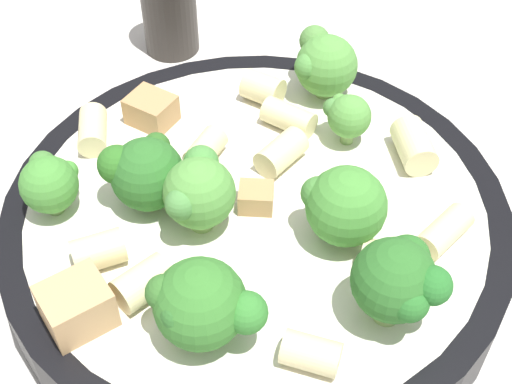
# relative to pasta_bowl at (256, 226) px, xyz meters

# --- Properties ---
(ground_plane) EXTENTS (2.00, 2.00, 0.00)m
(ground_plane) POSITION_rel_pasta_bowl_xyz_m (0.00, 0.00, -0.02)
(ground_plane) COLOR beige
(pasta_bowl) EXTENTS (0.25, 0.25, 0.04)m
(pasta_bowl) POSITION_rel_pasta_bowl_xyz_m (0.00, 0.00, 0.00)
(pasta_bowl) COLOR black
(pasta_bowl) RESTS_ON ground_plane
(broccoli_floret_0) EXTENTS (0.04, 0.04, 0.04)m
(broccoli_floret_0) POSITION_rel_pasta_bowl_xyz_m (0.05, -0.00, 0.04)
(broccoli_floret_0) COLOR #84AD60
(broccoli_floret_0) RESTS_ON pasta_bowl
(broccoli_floret_1) EXTENTS (0.03, 0.03, 0.03)m
(broccoli_floret_1) POSITION_rel_pasta_bowl_xyz_m (0.10, 0.01, 0.03)
(broccoli_floret_1) COLOR #84AD60
(broccoli_floret_1) RESTS_ON pasta_bowl
(broccoli_floret_2) EXTENTS (0.04, 0.04, 0.04)m
(broccoli_floret_2) POSITION_rel_pasta_bowl_xyz_m (-0.04, 0.02, 0.04)
(broccoli_floret_2) COLOR #9EC175
(broccoli_floret_2) RESTS_ON pasta_bowl
(broccoli_floret_3) EXTENTS (0.04, 0.04, 0.04)m
(broccoli_floret_3) POSITION_rel_pasta_bowl_xyz_m (-0.06, 0.06, 0.04)
(broccoli_floret_3) COLOR #93B766
(broccoli_floret_3) RESTS_ON pasta_bowl
(broccoli_floret_4) EXTENTS (0.04, 0.04, 0.04)m
(broccoli_floret_4) POSITION_rel_pasta_bowl_xyz_m (0.02, 0.08, 0.04)
(broccoli_floret_4) COLOR #84AD60
(broccoli_floret_4) RESTS_ON pasta_bowl
(broccoli_floret_5) EXTENTS (0.03, 0.04, 0.04)m
(broccoli_floret_5) POSITION_rel_pasta_bowl_xyz_m (0.03, 0.01, 0.04)
(broccoli_floret_5) COLOR #93B766
(broccoli_floret_5) RESTS_ON pasta_bowl
(broccoli_floret_6) EXTENTS (0.04, 0.04, 0.04)m
(broccoli_floret_6) POSITION_rel_pasta_bowl_xyz_m (-0.03, -0.09, 0.04)
(broccoli_floret_6) COLOR #84AD60
(broccoli_floret_6) RESTS_ON pasta_bowl
(broccoli_floret_7) EXTENTS (0.03, 0.02, 0.03)m
(broccoli_floret_7) POSITION_rel_pasta_bowl_xyz_m (-0.05, -0.05, 0.03)
(broccoli_floret_7) COLOR #84AD60
(broccoli_floret_7) RESTS_ON pasta_bowl
(rigatoni_0) EXTENTS (0.03, 0.03, 0.01)m
(rigatoni_0) POSITION_rel_pasta_bowl_xyz_m (-0.01, -0.06, 0.02)
(rigatoni_0) COLOR beige
(rigatoni_0) RESTS_ON pasta_bowl
(rigatoni_1) EXTENTS (0.02, 0.03, 0.02)m
(rigatoni_1) POSITION_rel_pasta_bowl_xyz_m (-0.08, -0.04, 0.02)
(rigatoni_1) COLOR beige
(rigatoni_1) RESTS_ON pasta_bowl
(rigatoni_2) EXTENTS (0.03, 0.03, 0.02)m
(rigatoni_2) POSITION_rel_pasta_bowl_xyz_m (-0.01, -0.03, 0.02)
(rigatoni_2) COLOR beige
(rigatoni_2) RESTS_ON pasta_bowl
(rigatoni_3) EXTENTS (0.03, 0.02, 0.02)m
(rigatoni_3) POSITION_rel_pasta_bowl_xyz_m (0.07, 0.04, 0.02)
(rigatoni_3) COLOR beige
(rigatoni_3) RESTS_ON pasta_bowl
(rigatoni_4) EXTENTS (0.03, 0.03, 0.01)m
(rigatoni_4) POSITION_rel_pasta_bowl_xyz_m (-0.09, 0.02, 0.02)
(rigatoni_4) COLOR beige
(rigatoni_4) RESTS_ON pasta_bowl
(rigatoni_5) EXTENTS (0.03, 0.03, 0.02)m
(rigatoni_5) POSITION_rel_pasta_bowl_xyz_m (0.05, 0.06, 0.02)
(rigatoni_5) COLOR beige
(rigatoni_5) RESTS_ON pasta_bowl
(rigatoni_6) EXTENTS (0.03, 0.02, 0.01)m
(rigatoni_6) POSITION_rel_pasta_bowl_xyz_m (-0.03, 0.09, 0.02)
(rigatoni_6) COLOR beige
(rigatoni_6) RESTS_ON pasta_bowl
(rigatoni_7) EXTENTS (0.02, 0.03, 0.01)m
(rigatoni_7) POSITION_rel_pasta_bowl_xyz_m (0.09, -0.04, 0.02)
(rigatoni_7) COLOR beige
(rigatoni_7) RESTS_ON pasta_bowl
(rigatoni_8) EXTENTS (0.03, 0.03, 0.02)m
(rigatoni_8) POSITION_rel_pasta_bowl_xyz_m (-0.00, -0.08, 0.02)
(rigatoni_8) COLOR beige
(rigatoni_8) RESTS_ON pasta_bowl
(rigatoni_9) EXTENTS (0.03, 0.02, 0.01)m
(rigatoni_9) POSITION_rel_pasta_bowl_xyz_m (-0.06, 0.04, 0.02)
(rigatoni_9) COLOR beige
(rigatoni_9) RESTS_ON pasta_bowl
(rigatoni_10) EXTENTS (0.02, 0.03, 0.01)m
(rigatoni_10) POSITION_rel_pasta_bowl_xyz_m (0.03, -0.03, 0.02)
(rigatoni_10) COLOR beige
(rigatoni_10) RESTS_ON pasta_bowl
(chicken_chunk_0) EXTENTS (0.04, 0.04, 0.02)m
(chicken_chunk_0) POSITION_rel_pasta_bowl_xyz_m (0.07, 0.07, 0.03)
(chicken_chunk_0) COLOR tan
(chicken_chunk_0) RESTS_ON pasta_bowl
(chicken_chunk_1) EXTENTS (0.02, 0.02, 0.01)m
(chicken_chunk_1) POSITION_rel_pasta_bowl_xyz_m (-0.00, -0.00, 0.02)
(chicken_chunk_1) COLOR tan
(chicken_chunk_1) RESTS_ON pasta_bowl
(chicken_chunk_2) EXTENTS (0.03, 0.03, 0.02)m
(chicken_chunk_2) POSITION_rel_pasta_bowl_xyz_m (0.06, -0.06, 0.02)
(chicken_chunk_2) COLOR tan
(chicken_chunk_2) RESTS_ON pasta_bowl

